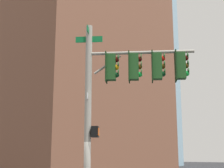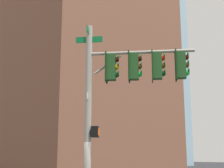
# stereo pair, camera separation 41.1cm
# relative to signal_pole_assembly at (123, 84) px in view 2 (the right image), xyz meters

# --- Properties ---
(signal_pole_assembly) EXTENTS (3.68, 2.84, 7.00)m
(signal_pole_assembly) POSITION_rel_signal_pole_assembly_xyz_m (0.00, 0.00, 0.00)
(signal_pole_assembly) COLOR #9E998C
(signal_pole_assembly) RESTS_ON ground_plane
(building_brick_midblock) EXTENTS (20.58, 14.85, 30.81)m
(building_brick_midblock) POSITION_rel_signal_pole_assembly_xyz_m (-32.01, 16.38, 10.77)
(building_brick_midblock) COLOR brown
(building_brick_midblock) RESTS_ON ground_plane
(building_glass_tower) EXTENTS (27.29, 31.65, 56.62)m
(building_glass_tower) POSITION_rel_signal_pole_assembly_xyz_m (-42.97, 39.27, 23.68)
(building_glass_tower) COLOR #8CB2C6
(building_glass_tower) RESTS_ON ground_plane
(building_brick_farside) EXTENTS (23.54, 19.26, 45.17)m
(building_brick_farside) POSITION_rel_signal_pole_assembly_xyz_m (-46.65, 44.97, 17.95)
(building_brick_farside) COLOR brown
(building_brick_farside) RESTS_ON ground_plane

